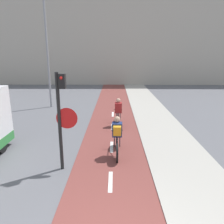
{
  "coord_description": "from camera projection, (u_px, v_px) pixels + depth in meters",
  "views": [
    {
      "loc": [
        0.12,
        -2.73,
        3.67
      ],
      "look_at": [
        0.0,
        6.6,
        1.2
      ],
      "focal_mm": 35.0,
      "sensor_mm": 36.0,
      "label": 1
    }
  ],
  "objects": [
    {
      "name": "street_lamp_far",
      "position": [
        47.0,
        42.0,
        14.61
      ],
      "size": [
        0.36,
        0.36,
        7.45
      ],
      "color": "gray",
      "rests_on": "ground_plane"
    },
    {
      "name": "traffic_light_pole",
      "position": [
        62.0,
        112.0,
        6.74
      ],
      "size": [
        0.67,
        0.25,
        3.16
      ],
      "color": "black",
      "rests_on": "ground_plane"
    },
    {
      "name": "building_row_background",
      "position": [
        114.0,
        41.0,
        28.18
      ],
      "size": [
        60.0,
        5.2,
        10.71
      ],
      "color": "#B2A899",
      "rests_on": "ground_plane"
    },
    {
      "name": "cyclist_near",
      "position": [
        117.0,
        137.0,
        8.03
      ],
      "size": [
        0.46,
        1.82,
        1.51
      ],
      "color": "black",
      "rests_on": "ground_plane"
    },
    {
      "name": "cyclist_far",
      "position": [
        118.0,
        114.0,
        11.43
      ],
      "size": [
        0.46,
        1.79,
        1.48
      ],
      "color": "black",
      "rests_on": "ground_plane"
    }
  ]
}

